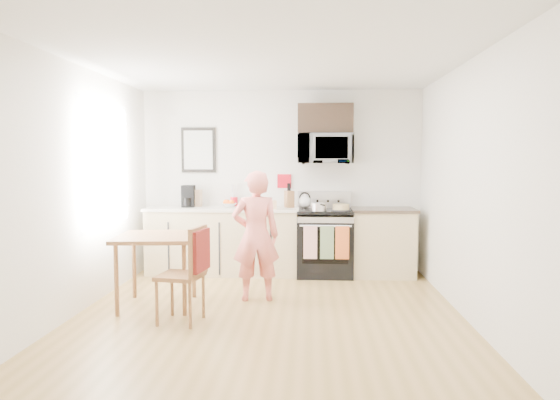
# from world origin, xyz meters

# --- Properties ---
(floor) EXTENTS (4.60, 4.60, 0.00)m
(floor) POSITION_xyz_m (0.00, 0.00, 0.00)
(floor) COLOR olive
(floor) RESTS_ON ground
(back_wall) EXTENTS (4.00, 0.04, 2.60)m
(back_wall) POSITION_xyz_m (0.00, 2.30, 1.30)
(back_wall) COLOR silver
(back_wall) RESTS_ON floor
(front_wall) EXTENTS (4.00, 0.04, 2.60)m
(front_wall) POSITION_xyz_m (0.00, -2.30, 1.30)
(front_wall) COLOR silver
(front_wall) RESTS_ON floor
(left_wall) EXTENTS (0.04, 4.60, 2.60)m
(left_wall) POSITION_xyz_m (-2.00, 0.00, 1.30)
(left_wall) COLOR silver
(left_wall) RESTS_ON floor
(right_wall) EXTENTS (0.04, 4.60, 2.60)m
(right_wall) POSITION_xyz_m (2.00, 0.00, 1.30)
(right_wall) COLOR silver
(right_wall) RESTS_ON floor
(ceiling) EXTENTS (4.00, 4.60, 0.04)m
(ceiling) POSITION_xyz_m (0.00, 0.00, 2.60)
(ceiling) COLOR silver
(ceiling) RESTS_ON back_wall
(window) EXTENTS (0.06, 1.40, 1.50)m
(window) POSITION_xyz_m (-1.96, 0.80, 1.55)
(window) COLOR silver
(window) RESTS_ON left_wall
(cabinet_left) EXTENTS (2.10, 0.60, 0.90)m
(cabinet_left) POSITION_xyz_m (-0.80, 2.00, 0.45)
(cabinet_left) COLOR tan
(cabinet_left) RESTS_ON floor
(countertop_left) EXTENTS (2.14, 0.64, 0.04)m
(countertop_left) POSITION_xyz_m (-0.80, 2.00, 0.92)
(countertop_left) COLOR white
(countertop_left) RESTS_ON cabinet_left
(cabinet_right) EXTENTS (0.84, 0.60, 0.90)m
(cabinet_right) POSITION_xyz_m (1.43, 2.00, 0.45)
(cabinet_right) COLOR tan
(cabinet_right) RESTS_ON floor
(countertop_right) EXTENTS (0.88, 0.64, 0.04)m
(countertop_right) POSITION_xyz_m (1.43, 2.00, 0.92)
(countertop_right) COLOR black
(countertop_right) RESTS_ON cabinet_right
(range) EXTENTS (0.76, 0.70, 1.16)m
(range) POSITION_xyz_m (0.63, 1.98, 0.44)
(range) COLOR black
(range) RESTS_ON floor
(microwave) EXTENTS (0.76, 0.51, 0.42)m
(microwave) POSITION_xyz_m (0.63, 2.08, 1.76)
(microwave) COLOR silver
(microwave) RESTS_ON back_wall
(upper_cabinet) EXTENTS (0.76, 0.35, 0.40)m
(upper_cabinet) POSITION_xyz_m (0.63, 2.12, 2.18)
(upper_cabinet) COLOR black
(upper_cabinet) RESTS_ON back_wall
(wall_art) EXTENTS (0.50, 0.04, 0.65)m
(wall_art) POSITION_xyz_m (-1.20, 2.28, 1.75)
(wall_art) COLOR black
(wall_art) RESTS_ON back_wall
(wall_trivet) EXTENTS (0.20, 0.02, 0.20)m
(wall_trivet) POSITION_xyz_m (0.05, 2.28, 1.30)
(wall_trivet) COLOR #B20F1D
(wall_trivet) RESTS_ON back_wall
(person) EXTENTS (0.60, 0.45, 1.49)m
(person) POSITION_xyz_m (-0.19, 0.69, 0.74)
(person) COLOR #DC4A3C
(person) RESTS_ON floor
(dining_table) EXTENTS (0.84, 0.84, 0.79)m
(dining_table) POSITION_xyz_m (-1.24, 0.38, 0.70)
(dining_table) COLOR brown
(dining_table) RESTS_ON floor
(chair) EXTENTS (0.50, 0.47, 0.96)m
(chair) POSITION_xyz_m (-0.72, -0.17, 0.62)
(chair) COLOR brown
(chair) RESTS_ON floor
(knife_block) EXTENTS (0.15, 0.18, 0.23)m
(knife_block) POSITION_xyz_m (0.13, 2.06, 1.06)
(knife_block) COLOR brown
(knife_block) RESTS_ON countertop_left
(utensil_crock) EXTENTS (0.10, 0.10, 0.31)m
(utensil_crock) POSITION_xyz_m (-0.67, 2.21, 1.07)
(utensil_crock) COLOR #B20F1D
(utensil_crock) RESTS_ON countertop_left
(fruit_bowl) EXTENTS (0.26, 0.26, 0.10)m
(fruit_bowl) POSITION_xyz_m (-0.73, 2.09, 0.98)
(fruit_bowl) COLOR white
(fruit_bowl) RESTS_ON countertop_left
(milk_carton) EXTENTS (0.10, 0.10, 0.24)m
(milk_carton) POSITION_xyz_m (-1.18, 2.13, 1.06)
(milk_carton) COLOR #D5AE80
(milk_carton) RESTS_ON countertop_left
(coffee_maker) EXTENTS (0.19, 0.27, 0.31)m
(coffee_maker) POSITION_xyz_m (-1.30, 2.04, 1.08)
(coffee_maker) COLOR black
(coffee_maker) RESTS_ON countertop_left
(bread_bag) EXTENTS (0.33, 0.20, 0.11)m
(bread_bag) POSITION_xyz_m (-0.19, 1.82, 1.00)
(bread_bag) COLOR tan
(bread_bag) RESTS_ON countertop_left
(cake) EXTENTS (0.27, 0.27, 0.09)m
(cake) POSITION_xyz_m (0.84, 1.79, 0.97)
(cake) COLOR black
(cake) RESTS_ON range
(kettle) EXTENTS (0.18, 0.18, 0.23)m
(kettle) POSITION_xyz_m (0.35, 2.11, 1.02)
(kettle) COLOR white
(kettle) RESTS_ON range
(pot) EXTENTS (0.21, 0.35, 0.10)m
(pot) POSITION_xyz_m (0.54, 1.77, 0.98)
(pot) COLOR silver
(pot) RESTS_ON range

